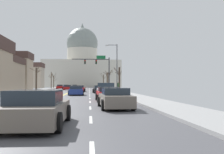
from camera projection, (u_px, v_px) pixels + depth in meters
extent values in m
cube|color=#49494E|center=(67.00, 94.00, 39.53)|extent=(14.00, 180.00, 0.06)
cube|color=yellow|center=(66.00, 93.00, 39.52)|extent=(0.10, 176.40, 0.00)
cube|color=yellow|center=(68.00, 93.00, 39.54)|extent=(0.10, 176.40, 0.00)
cube|color=silver|center=(92.00, 153.00, 5.50)|extent=(0.12, 2.20, 0.00)
cube|color=silver|center=(91.00, 119.00, 10.67)|extent=(0.12, 2.20, 0.00)
cube|color=silver|center=(90.00, 108.00, 15.85)|extent=(0.12, 2.20, 0.00)
cube|color=silver|center=(90.00, 102.00, 21.03)|extent=(0.12, 2.20, 0.00)
cube|color=silver|center=(90.00, 98.00, 26.21)|extent=(0.12, 2.20, 0.00)
cube|color=silver|center=(90.00, 96.00, 31.38)|extent=(0.12, 2.20, 0.00)
cube|color=silver|center=(90.00, 94.00, 36.56)|extent=(0.12, 2.20, 0.00)
cube|color=silver|center=(90.00, 93.00, 41.74)|extent=(0.12, 2.20, 0.00)
cube|color=silver|center=(90.00, 92.00, 46.91)|extent=(0.12, 2.20, 0.00)
cube|color=silver|center=(90.00, 91.00, 52.09)|extent=(0.12, 2.20, 0.00)
cube|color=silver|center=(90.00, 90.00, 57.27)|extent=(0.12, 2.20, 0.00)
cube|color=silver|center=(90.00, 90.00, 62.45)|extent=(0.12, 2.20, 0.00)
cube|color=silver|center=(89.00, 89.00, 67.62)|extent=(0.12, 2.20, 0.00)
cube|color=silver|center=(89.00, 89.00, 72.80)|extent=(0.12, 2.20, 0.00)
cube|color=silver|center=(89.00, 89.00, 77.98)|extent=(0.12, 2.20, 0.00)
cube|color=silver|center=(89.00, 88.00, 83.15)|extent=(0.12, 2.20, 0.00)
cube|color=silver|center=(89.00, 88.00, 88.33)|extent=(0.12, 2.20, 0.00)
cube|color=silver|center=(89.00, 88.00, 93.51)|extent=(0.12, 2.20, 0.00)
cube|color=silver|center=(89.00, 88.00, 98.69)|extent=(0.12, 2.20, 0.00)
cube|color=silver|center=(89.00, 88.00, 103.86)|extent=(0.12, 2.20, 0.00)
cube|color=silver|center=(3.00, 102.00, 20.40)|extent=(0.12, 2.20, 0.00)
cube|color=silver|center=(20.00, 99.00, 25.58)|extent=(0.12, 2.20, 0.00)
cube|color=silver|center=(32.00, 96.00, 30.76)|extent=(0.12, 2.20, 0.00)
cube|color=silver|center=(40.00, 94.00, 35.93)|extent=(0.12, 2.20, 0.00)
cube|color=silver|center=(46.00, 93.00, 41.11)|extent=(0.12, 2.20, 0.00)
cube|color=silver|center=(51.00, 92.00, 46.29)|extent=(0.12, 2.20, 0.00)
cube|color=silver|center=(55.00, 91.00, 51.47)|extent=(0.12, 2.20, 0.00)
cube|color=silver|center=(58.00, 91.00, 56.64)|extent=(0.12, 2.20, 0.00)
cube|color=silver|center=(61.00, 90.00, 61.82)|extent=(0.12, 2.20, 0.00)
cube|color=silver|center=(63.00, 90.00, 67.00)|extent=(0.12, 2.20, 0.00)
cube|color=silver|center=(65.00, 89.00, 72.17)|extent=(0.12, 2.20, 0.00)
cube|color=silver|center=(66.00, 89.00, 77.35)|extent=(0.12, 2.20, 0.00)
cube|color=silver|center=(68.00, 88.00, 82.53)|extent=(0.12, 2.20, 0.00)
cube|color=silver|center=(69.00, 88.00, 87.71)|extent=(0.12, 2.20, 0.00)
cube|color=silver|center=(70.00, 88.00, 92.88)|extent=(0.12, 2.20, 0.00)
cube|color=silver|center=(71.00, 88.00, 98.06)|extent=(0.12, 2.20, 0.00)
cube|color=silver|center=(72.00, 88.00, 103.24)|extent=(0.12, 2.20, 0.00)
cube|color=gray|center=(121.00, 93.00, 40.29)|extent=(3.00, 180.00, 0.14)
cube|color=gray|center=(11.00, 93.00, 38.77)|extent=(3.00, 180.00, 0.14)
cylinder|color=#28282D|center=(109.00, 74.00, 53.36)|extent=(0.22, 0.22, 6.93)
cylinder|color=#28282D|center=(91.00, 59.00, 53.10)|extent=(7.80, 0.16, 0.16)
cube|color=black|center=(96.00, 62.00, 53.19)|extent=(0.32, 0.28, 0.92)
sphere|color=red|center=(96.00, 61.00, 53.04)|extent=(0.22, 0.22, 0.22)
sphere|color=#332B05|center=(96.00, 62.00, 53.03)|extent=(0.22, 0.22, 0.22)
sphere|color=black|center=(96.00, 63.00, 53.02)|extent=(0.22, 0.22, 0.22)
cube|color=black|center=(85.00, 62.00, 52.98)|extent=(0.32, 0.28, 0.92)
sphere|color=red|center=(85.00, 60.00, 52.83)|extent=(0.22, 0.22, 0.22)
sphere|color=#332B05|center=(85.00, 62.00, 52.82)|extent=(0.22, 0.22, 0.22)
sphere|color=black|center=(85.00, 63.00, 52.81)|extent=(0.22, 0.22, 0.22)
cube|color=#146033|center=(101.00, 57.00, 53.33)|extent=(1.90, 0.06, 0.70)
cylinder|color=#333338|center=(117.00, 68.00, 43.73)|extent=(0.14, 0.14, 8.23)
cylinder|color=#333338|center=(112.00, 45.00, 43.76)|extent=(1.75, 0.09, 0.09)
cube|color=#B2B2AD|center=(107.00, 45.00, 43.68)|extent=(0.56, 0.24, 0.16)
cube|color=beige|center=(82.00, 74.00, 122.90)|extent=(35.77, 21.94, 12.39)
cylinder|color=beige|center=(82.00, 55.00, 123.16)|extent=(14.51, 14.51, 6.20)
sphere|color=gray|center=(82.00, 43.00, 123.31)|extent=(15.08, 15.08, 15.08)
cone|color=gray|center=(82.00, 26.00, 123.55)|extent=(1.80, 1.80, 2.40)
cube|color=#B71414|center=(80.00, 89.00, 47.99)|extent=(1.96, 4.50, 0.63)
cube|color=#232D38|center=(80.00, 86.00, 47.69)|extent=(1.66, 2.22, 0.43)
cylinder|color=black|center=(76.00, 90.00, 49.31)|extent=(0.24, 0.65, 0.64)
cylinder|color=black|center=(85.00, 90.00, 49.40)|extent=(0.24, 0.65, 0.64)
cylinder|color=black|center=(74.00, 90.00, 46.56)|extent=(0.24, 0.65, 0.64)
cylinder|color=black|center=(84.00, 90.00, 46.66)|extent=(0.24, 0.65, 0.64)
cube|color=black|center=(99.00, 90.00, 41.55)|extent=(2.03, 4.42, 0.61)
cube|color=#232D38|center=(99.00, 87.00, 41.19)|extent=(1.73, 2.19, 0.48)
cylinder|color=black|center=(93.00, 91.00, 42.77)|extent=(0.24, 0.65, 0.64)
cylinder|color=black|center=(104.00, 91.00, 43.00)|extent=(0.24, 0.65, 0.64)
cylinder|color=black|center=(94.00, 91.00, 40.09)|extent=(0.24, 0.65, 0.64)
cylinder|color=black|center=(106.00, 91.00, 40.32)|extent=(0.24, 0.65, 0.64)
cube|color=navy|center=(76.00, 91.00, 33.90)|extent=(1.95, 4.28, 0.67)
cube|color=#232D38|center=(76.00, 87.00, 33.51)|extent=(1.66, 2.13, 0.40)
cylinder|color=black|center=(70.00, 92.00, 35.08)|extent=(0.24, 0.65, 0.64)
cylinder|color=black|center=(83.00, 92.00, 35.31)|extent=(0.24, 0.65, 0.64)
cylinder|color=black|center=(69.00, 93.00, 32.49)|extent=(0.24, 0.65, 0.64)
cylinder|color=black|center=(83.00, 93.00, 32.72)|extent=(0.24, 0.65, 0.64)
cube|color=silver|center=(106.00, 92.00, 27.77)|extent=(2.09, 5.45, 0.76)
cube|color=#1E2833|center=(106.00, 86.00, 28.54)|extent=(1.85, 1.88, 0.63)
cube|color=silver|center=(107.00, 88.00, 25.14)|extent=(1.82, 0.14, 0.22)
cylinder|color=black|center=(97.00, 93.00, 29.32)|extent=(0.30, 0.81, 0.80)
cylinder|color=black|center=(114.00, 93.00, 29.45)|extent=(0.30, 0.81, 0.80)
cylinder|color=black|center=(97.00, 95.00, 26.08)|extent=(0.30, 0.81, 0.80)
cylinder|color=black|center=(116.00, 95.00, 26.21)|extent=(0.30, 0.81, 0.80)
cube|color=#B71414|center=(108.00, 95.00, 21.96)|extent=(1.87, 4.70, 0.68)
cube|color=#232D38|center=(108.00, 89.00, 21.86)|extent=(1.61, 2.02, 0.40)
cylinder|color=black|center=(97.00, 97.00, 23.30)|extent=(0.23, 0.64, 0.64)
cylinder|color=black|center=(116.00, 97.00, 23.49)|extent=(0.23, 0.64, 0.64)
cylinder|color=black|center=(98.00, 99.00, 20.42)|extent=(0.23, 0.64, 0.64)
cylinder|color=black|center=(120.00, 98.00, 20.61)|extent=(0.23, 0.64, 0.64)
cube|color=#6B6056|center=(115.00, 100.00, 15.64)|extent=(1.87, 4.61, 0.67)
cube|color=#232D38|center=(115.00, 91.00, 15.57)|extent=(1.57, 1.97, 0.42)
cylinder|color=black|center=(99.00, 102.00, 16.93)|extent=(0.24, 0.65, 0.64)
cylinder|color=black|center=(125.00, 101.00, 17.14)|extent=(0.24, 0.65, 0.64)
cylinder|color=black|center=(103.00, 105.00, 14.13)|extent=(0.24, 0.65, 0.64)
cylinder|color=black|center=(133.00, 105.00, 14.34)|extent=(0.24, 0.65, 0.64)
cube|color=#6B6056|center=(37.00, 113.00, 8.98)|extent=(1.99, 4.28, 0.65)
cube|color=#232D38|center=(35.00, 97.00, 8.75)|extent=(1.71, 1.91, 0.48)
cylinder|color=black|center=(20.00, 113.00, 10.22)|extent=(0.24, 0.65, 0.64)
cylinder|color=black|center=(68.00, 113.00, 10.34)|extent=(0.24, 0.65, 0.64)
cylinder|color=black|center=(58.00, 123.00, 7.73)|extent=(0.24, 0.65, 0.64)
cube|color=#B71414|center=(68.00, 88.00, 62.29)|extent=(1.80, 4.29, 0.60)
cube|color=#232D38|center=(68.00, 86.00, 62.67)|extent=(1.57, 2.14, 0.47)
cylinder|color=black|center=(71.00, 89.00, 61.03)|extent=(0.23, 0.64, 0.64)
cylinder|color=black|center=(64.00, 89.00, 60.89)|extent=(0.23, 0.64, 0.64)
cylinder|color=black|center=(72.00, 89.00, 63.67)|extent=(0.23, 0.64, 0.64)
cylinder|color=black|center=(65.00, 89.00, 63.53)|extent=(0.23, 0.64, 0.64)
cube|color=#B71414|center=(60.00, 87.00, 75.78)|extent=(1.88, 4.34, 0.67)
cube|color=#232D38|center=(60.00, 85.00, 76.14)|extent=(1.60, 2.17, 0.43)
cylinder|color=black|center=(62.00, 88.00, 74.57)|extent=(0.24, 0.65, 0.64)
cylinder|color=black|center=(56.00, 88.00, 74.35)|extent=(0.24, 0.65, 0.64)
cylinder|color=black|center=(63.00, 88.00, 77.20)|extent=(0.24, 0.65, 0.64)
cylinder|color=black|center=(57.00, 88.00, 76.98)|extent=(0.24, 0.65, 0.64)
cube|color=#6B6056|center=(75.00, 87.00, 87.81)|extent=(1.72, 4.56, 0.62)
cube|color=#232D38|center=(75.00, 85.00, 88.08)|extent=(1.51, 2.27, 0.42)
cylinder|color=black|center=(77.00, 87.00, 86.47)|extent=(0.22, 0.64, 0.64)
cylinder|color=black|center=(72.00, 87.00, 86.32)|extent=(0.22, 0.64, 0.64)
cylinder|color=black|center=(77.00, 87.00, 89.29)|extent=(0.22, 0.64, 0.64)
cylinder|color=black|center=(72.00, 87.00, 89.13)|extent=(0.22, 0.64, 0.64)
cube|color=navy|center=(66.00, 87.00, 96.05)|extent=(1.94, 4.66, 0.61)
cube|color=#232D38|center=(66.00, 85.00, 96.23)|extent=(1.66, 2.28, 0.41)
cylinder|color=black|center=(68.00, 87.00, 94.67)|extent=(0.24, 0.65, 0.64)
cylinder|color=black|center=(63.00, 87.00, 94.56)|extent=(0.24, 0.65, 0.64)
cylinder|color=black|center=(69.00, 87.00, 97.52)|extent=(0.24, 0.65, 0.64)
cylinder|color=black|center=(64.00, 87.00, 97.41)|extent=(0.24, 0.65, 0.64)
cube|color=#B2A38E|center=(30.00, 78.00, 87.69)|extent=(8.41, 6.76, 7.18)
cube|color=#47332D|center=(30.00, 65.00, 87.81)|extent=(8.74, 7.03, 1.55)
cube|color=tan|center=(10.00, 74.00, 65.79)|extent=(10.11, 7.03, 7.93)
cube|color=#47332D|center=(11.00, 56.00, 65.93)|extent=(10.51, 7.31, 1.74)
cylinder|color=#423328|center=(119.00, 79.00, 45.67)|extent=(0.31, 0.31, 4.36)
cylinder|color=#423328|center=(119.00, 76.00, 45.11)|extent=(0.30, 1.20, 0.90)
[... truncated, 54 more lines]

